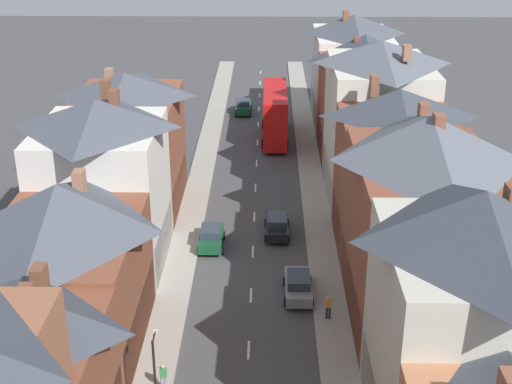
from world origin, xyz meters
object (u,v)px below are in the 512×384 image
object	(u,v)px
car_parked_left_a	(298,285)
pedestrian_mid_left	(163,376)
pedestrian_mid_right	(328,306)
car_parked_right_a	(243,107)
double_decker_bus_lead	(275,113)
car_near_silver	(211,237)
street_lamp	(156,379)
car_mid_black	(277,225)

from	to	relation	value
car_parked_left_a	pedestrian_mid_left	size ratio (longest dim) A/B	2.62
pedestrian_mid_left	pedestrian_mid_right	distance (m)	11.55
car_parked_right_a	pedestrian_mid_right	distance (m)	43.50
double_decker_bus_lead	pedestrian_mid_left	distance (m)	41.43
car_near_silver	car_parked_left_a	bearing A→B (deg)	-47.60
pedestrian_mid_left	street_lamp	world-z (taller)	street_lamp
pedestrian_mid_left	pedestrian_mid_right	world-z (taller)	same
car_parked_right_a	pedestrian_mid_left	xyz separation A→B (m)	(-2.61, -49.90, 0.19)
car_parked_left_a	pedestrian_mid_left	world-z (taller)	pedestrian_mid_left
pedestrian_mid_right	car_parked_left_a	bearing A→B (deg)	121.71
car_near_silver	pedestrian_mid_right	bearing A→B (deg)	-50.43
car_near_silver	car_parked_left_a	world-z (taller)	car_near_silver
car_mid_black	pedestrian_mid_left	xyz separation A→B (m)	(-6.21, -18.68, 0.23)
car_parked_right_a	pedestrian_mid_right	xyz separation A→B (m)	(6.65, -42.99, 0.19)
car_near_silver	street_lamp	distance (m)	19.74
car_mid_black	pedestrian_mid_right	size ratio (longest dim) A/B	2.75
double_decker_bus_lead	car_parked_right_a	size ratio (longest dim) A/B	2.72
car_near_silver	pedestrian_mid_left	size ratio (longest dim) A/B	2.42
car_mid_black	car_near_silver	bearing A→B (deg)	-156.25
car_mid_black	pedestrian_mid_left	distance (m)	19.68
double_decker_bus_lead	car_parked_right_a	bearing A→B (deg)	111.81
car_parked_left_a	pedestrian_mid_right	size ratio (longest dim) A/B	2.62
pedestrian_mid_right	street_lamp	world-z (taller)	street_lamp
car_near_silver	pedestrian_mid_left	world-z (taller)	pedestrian_mid_left
car_parked_right_a	car_near_silver	bearing A→B (deg)	-92.23
pedestrian_mid_left	double_decker_bus_lead	bearing A→B (deg)	81.38
street_lamp	double_decker_bus_lead	bearing A→B (deg)	82.18
car_parked_right_a	car_mid_black	bearing A→B (deg)	-83.42
car_near_silver	car_parked_right_a	xyz separation A→B (m)	(1.30, 33.38, 0.01)
car_near_silver	car_parked_left_a	xyz separation A→B (m)	(6.20, -6.79, -0.02)
double_decker_bus_lead	car_near_silver	bearing A→B (deg)	-101.33
car_mid_black	car_parked_right_a	bearing A→B (deg)	96.58
car_near_silver	street_lamp	size ratio (longest dim) A/B	0.71
double_decker_bus_lead	car_parked_left_a	bearing A→B (deg)	-87.60
car_parked_left_a	car_parked_right_a	size ratio (longest dim) A/B	1.06
car_parked_left_a	double_decker_bus_lead	bearing A→B (deg)	92.40
car_near_silver	pedestrian_mid_left	bearing A→B (deg)	-94.55
car_mid_black	street_lamp	xyz separation A→B (m)	(-6.05, -21.72, 2.43)
car_parked_right_a	street_lamp	world-z (taller)	street_lamp
car_parked_left_a	car_mid_black	size ratio (longest dim) A/B	0.95
car_parked_right_a	pedestrian_mid_right	world-z (taller)	pedestrian_mid_right
car_parked_left_a	car_parked_right_a	distance (m)	40.46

